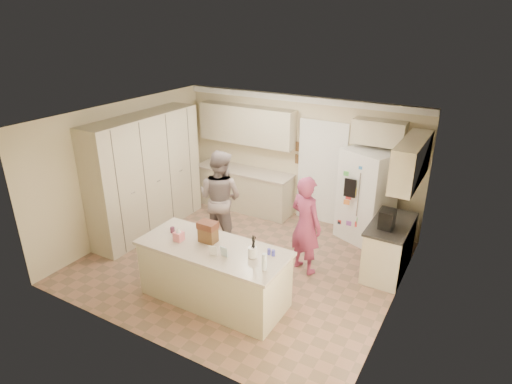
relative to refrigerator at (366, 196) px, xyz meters
The scene contains 41 objects.
floor 2.67m from the refrigerator, 129.43° to the right, with size 5.20×4.60×0.02m, color #936B56.
ceiling 3.04m from the refrigerator, 129.43° to the right, with size 5.20×4.60×0.02m, color white.
wall_back 1.69m from the refrigerator, 166.95° to the left, with size 5.20×0.02×2.60m, color beige.
wall_front 4.56m from the refrigerator, 110.58° to the right, with size 5.20×0.02×2.60m, color beige.
wall_left 4.65m from the refrigerator, 155.23° to the right, with size 0.02×4.60×2.60m, color beige.
wall_right 2.23m from the refrigerator, 62.40° to the right, with size 0.02×4.60×2.60m, color beige.
crown_back 2.30m from the refrigerator, 168.67° to the left, with size 5.20×0.08×0.12m, color white.
pantry_bank 4.28m from the refrigerator, 155.93° to the right, with size 0.60×2.60×2.35m, color beige.
back_base_cab 2.78m from the refrigerator, behind, with size 2.20×0.60×0.88m, color beige.
back_countertop 2.75m from the refrigerator, behind, with size 2.24×0.63×0.04m, color beige.
back_upper_cab 2.93m from the refrigerator, behind, with size 2.20×0.35×0.80m, color beige.
doorway_opening 1.11m from the refrigerator, 162.00° to the left, with size 0.90×0.06×2.10m, color black.
doorway_casing 1.10m from the refrigerator, 163.75° to the left, with size 1.02×0.03×2.22m, color white.
wall_frame_upper 1.74m from the refrigerator, 168.18° to the left, with size 0.15×0.02×0.20m, color brown.
wall_frame_lower 1.65m from the refrigerator, 168.18° to the left, with size 0.15×0.02×0.20m, color brown.
refrigerator is the anchor object (origin of this frame).
fridge_seam 0.35m from the refrigerator, 90.00° to the right, with size 0.01×0.02×1.78m, color gray.
fridge_dispenser 0.49m from the refrigerator, 121.08° to the right, with size 0.22×0.03×0.35m, color black.
fridge_handle_l 0.40m from the refrigerator, 97.70° to the right, with size 0.02×0.02×0.85m, color silver.
fridge_handle_r 0.40m from the refrigerator, 82.30° to the right, with size 0.02×0.02×0.85m, color silver.
over_fridge_cab 1.22m from the refrigerator, 73.60° to the left, with size 0.95×0.35×0.45m, color beige.
right_base_cab 1.26m from the refrigerator, 53.16° to the right, with size 0.60×1.20×0.88m, color beige.
right_countertop 1.17m from the refrigerator, 53.55° to the right, with size 0.63×1.24×0.04m, color #2D2B28.
right_upper_cab 1.53m from the refrigerator, 41.75° to the right, with size 0.35×1.50×0.70m, color beige.
coffee_maker 1.33m from the refrigerator, 60.15° to the right, with size 0.22×0.28×0.30m, color black.
island_base 3.38m from the refrigerator, 114.66° to the right, with size 2.20×0.90×0.88m, color beige.
island_top 3.35m from the refrigerator, 114.66° to the right, with size 2.28×0.96×0.05m, color beige.
utensil_crock 3.08m from the refrigerator, 104.00° to the right, with size 0.13×0.13×0.15m, color white.
tissue_box 3.70m from the refrigerator, 121.78° to the right, with size 0.13×0.13×0.14m, color pink.
tissue_plume 3.70m from the refrigerator, 121.78° to the right, with size 0.08×0.08×0.08m, color white.
dollhouse_body 3.32m from the refrigerator, 117.73° to the right, with size 0.26×0.18×0.22m, color brown.
dollhouse_roof 3.33m from the refrigerator, 117.73° to the right, with size 0.28×0.20×0.10m, color #592D1E.
jam_jar 3.71m from the refrigerator, 126.29° to the right, with size 0.07×0.07×0.09m, color #59263F.
greeting_card_a 3.47m from the refrigerator, 111.03° to the right, with size 0.12×0.01×0.16m, color white.
greeting_card_b 3.37m from the refrigerator, 108.95° to the right, with size 0.12×0.01×0.16m, color silver.
water_bottle 3.22m from the refrigerator, 97.95° to the right, with size 0.07×0.07×0.24m, color silver.
shaker_salt 2.88m from the refrigerator, 101.54° to the right, with size 0.05×0.05×0.09m, color #3D3CB0.
shaker_pepper 2.87m from the refrigerator, 100.16° to the right, with size 0.05×0.05×0.09m, color #3D3CB0.
teen_boy 2.76m from the refrigerator, 147.55° to the right, with size 0.89×0.69×1.83m, color gray.
teen_girl 1.68m from the refrigerator, 109.06° to the right, with size 0.62×0.41×1.71m, color #A23257.
fridge_magnets 0.36m from the refrigerator, 90.00° to the right, with size 0.76×0.02×1.44m, color tan, non-canonical shape.
Camera 1 is at (3.48, -5.53, 4.09)m, focal length 30.00 mm.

